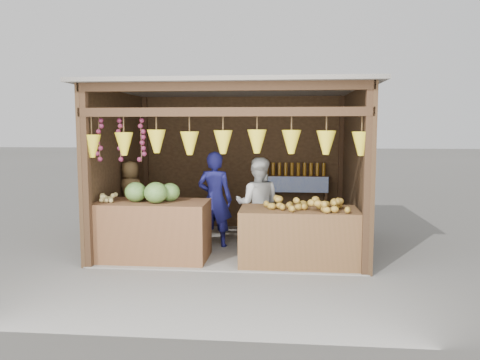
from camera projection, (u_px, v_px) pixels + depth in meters
The scene contains 12 objects.
ground at pixel (234, 245), 7.94m from camera, with size 80.00×80.00×0.00m, color #514F49.
stall_structure at pixel (232, 148), 7.72m from camera, with size 4.30×3.30×2.66m.
back_shelf at pixel (295, 186), 9.02m from camera, with size 1.25×0.32×1.32m.
counter_left at pixel (153, 231), 7.04m from camera, with size 1.66×0.85×0.89m, color #50311A.
counter_right at pixel (298, 237), 6.79m from camera, with size 1.70×0.85×0.82m, color #453117.
stool at pixel (132, 234), 8.13m from camera, with size 0.32×0.32×0.30m, color black.
man_standing at pixel (215, 200), 7.77m from camera, with size 0.59×0.38×1.61m, color #161653.
woman_standing at pixel (258, 204), 7.57m from camera, with size 0.74×0.57×1.52m, color silver.
vendor_seated at pixel (131, 193), 8.05m from camera, with size 0.55×0.36×1.12m, color brown.
melon_pile at pixel (151, 191), 6.99m from camera, with size 1.00×0.50×0.32m, color #204E14, non-canonical shape.
tanfruit_pile at pixel (107, 197), 6.99m from camera, with size 0.34×0.40×0.13m, color #9E8B49, non-canonical shape.
mango_pile at pixel (306, 202), 6.66m from camera, with size 1.40×0.64×0.22m, color #AE4717, non-canonical shape.
Camera 1 is at (0.82, -7.73, 1.98)m, focal length 35.00 mm.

